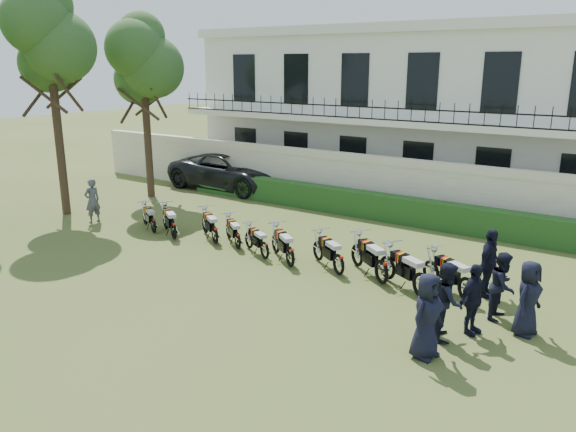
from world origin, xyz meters
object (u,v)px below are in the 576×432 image
(motorcycle_0, at_px, (153,222))
(motorcycle_4, at_px, (265,246))
(motorcycle_5, at_px, (290,252))
(officer_0, at_px, (427,316))
(tree_west_near, at_px, (143,61))
(officer_4, at_px, (503,286))
(officer_1, at_px, (447,301))
(officer_3, at_px, (528,298))
(motorcycle_9, at_px, (468,284))
(tree_west_mid, at_px, (49,38))
(motorcycle_2, at_px, (215,231))
(inspector, at_px, (92,201))
(motorcycle_6, at_px, (339,259))
(suv, at_px, (231,171))
(motorcycle_7, at_px, (382,266))
(officer_5, at_px, (489,263))
(motorcycle_1, at_px, (173,226))
(motorcycle_3, at_px, (238,237))
(motorcycle_8, at_px, (422,279))
(officer_2, at_px, (473,299))

(motorcycle_0, distance_m, motorcycle_4, 4.87)
(motorcycle_5, height_order, officer_0, officer_0)
(tree_west_near, bearing_deg, officer_4, -14.18)
(officer_1, distance_m, officer_3, 1.81)
(motorcycle_9, height_order, officer_0, officer_0)
(tree_west_mid, height_order, motorcycle_9, tree_west_mid)
(motorcycle_2, bearing_deg, motorcycle_9, -56.19)
(inspector, height_order, officer_4, inspector)
(motorcycle_2, distance_m, motorcycle_6, 4.75)
(suv, relative_size, inspector, 3.67)
(tree_west_near, bearing_deg, motorcycle_0, -42.10)
(suv, height_order, officer_4, suv)
(officer_0, bearing_deg, tree_west_mid, 91.93)
(motorcycle_4, relative_size, officer_3, 0.90)
(motorcycle_7, relative_size, officer_5, 0.99)
(motorcycle_0, bearing_deg, tree_west_mid, 119.27)
(motorcycle_0, xyz_separation_m, motorcycle_2, (2.63, 0.26, 0.05))
(suv, relative_size, officer_5, 3.43)
(officer_0, height_order, officer_5, officer_0)
(officer_4, bearing_deg, motorcycle_4, 90.92)
(suv, height_order, officer_1, officer_1)
(tree_west_near, relative_size, motorcycle_0, 5.14)
(officer_0, bearing_deg, officer_4, -4.47)
(motorcycle_4, relative_size, motorcycle_9, 0.86)
(tree_west_mid, relative_size, officer_0, 4.91)
(motorcycle_1, distance_m, officer_4, 10.70)
(motorcycle_6, relative_size, officer_4, 1.03)
(officer_1, xyz_separation_m, officer_3, (1.41, 1.14, -0.01))
(motorcycle_1, distance_m, motorcycle_3, 2.47)
(motorcycle_1, distance_m, officer_0, 10.27)
(motorcycle_8, distance_m, officer_1, 2.10)
(motorcycle_3, distance_m, motorcycle_7, 5.06)
(officer_0, distance_m, officer_3, 2.63)
(officer_3, xyz_separation_m, officer_5, (-1.28, 1.64, 0.05))
(motorcycle_8, xyz_separation_m, motorcycle_9, (1.03, 0.42, -0.02))
(motorcycle_7, distance_m, officer_4, 3.22)
(motorcycle_8, bearing_deg, motorcycle_0, 118.70)
(motorcycle_0, bearing_deg, officer_2, -68.43)
(suv, distance_m, officer_4, 15.97)
(motorcycle_2, height_order, suv, suv)
(motorcycle_3, relative_size, suv, 0.24)
(motorcycle_9, distance_m, officer_2, 1.74)
(officer_2, xyz_separation_m, officer_5, (-0.28, 2.28, 0.09))
(tree_west_near, distance_m, inspector, 6.72)
(tree_west_near, relative_size, motorcycle_6, 4.77)
(tree_west_mid, bearing_deg, motorcycle_4, 0.41)
(officer_4, bearing_deg, motorcycle_1, 92.16)
(suv, xyz_separation_m, officer_1, (13.46, -8.97, 0.01))
(officer_4, relative_size, officer_5, 0.90)
(officer_1, relative_size, officer_5, 0.96)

